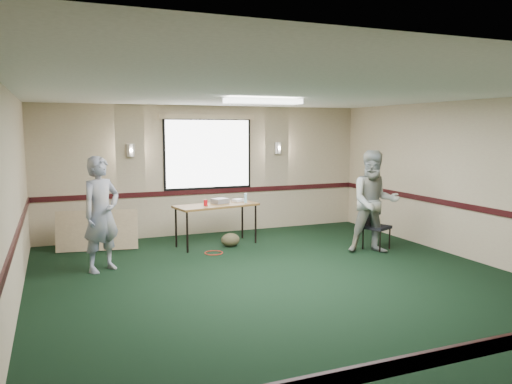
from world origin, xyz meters
name	(u,v)px	position (x,y,z in m)	size (l,w,h in m)	color
ground	(291,287)	(0.00, 0.00, 0.00)	(8.00, 8.00, 0.00)	black
room_shell	(238,165)	(0.00, 2.12, 1.58)	(8.00, 8.02, 8.00)	tan
folding_table	(216,207)	(-0.18, 2.85, 0.73)	(1.67, 0.90, 0.79)	brown
projector	(220,201)	(-0.07, 2.97, 0.84)	(0.28, 0.24, 0.09)	gray
game_console	(238,200)	(0.33, 3.06, 0.81)	(0.20, 0.16, 0.05)	white
red_cup	(206,203)	(-0.42, 2.78, 0.84)	(0.07, 0.07, 0.11)	#B30B13
water_bottle	(246,198)	(0.42, 2.86, 0.88)	(0.05, 0.05, 0.18)	#9AE3FC
duffel_bag	(230,240)	(0.02, 2.64, 0.13)	(0.36, 0.27, 0.26)	#3F3A24
cable_coil	(214,253)	(-0.43, 2.26, 0.01)	(0.33, 0.33, 0.02)	red
folded_table	(97,230)	(-2.34, 3.28, 0.37)	(1.44, 0.06, 0.74)	#9C8060
conference_chair	(373,222)	(2.42, 1.50, 0.50)	(0.56, 0.57, 0.85)	black
person_left	(101,214)	(-2.37, 1.86, 0.90)	(0.66, 0.43, 1.80)	#3E5289
person_right	(374,202)	(2.25, 1.23, 0.92)	(0.89, 0.70, 1.84)	#6A86A5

